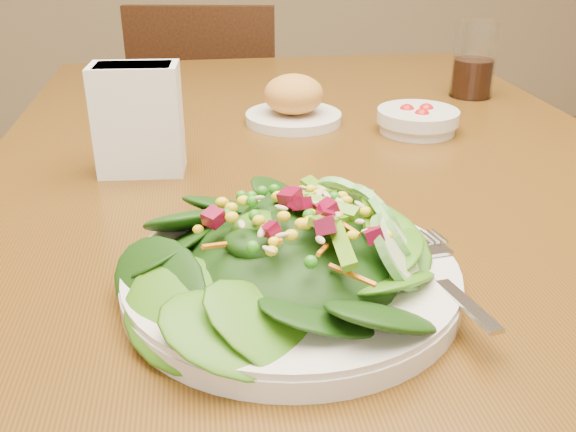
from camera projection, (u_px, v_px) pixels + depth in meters
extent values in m
cube|color=#563512|center=(322.00, 180.00, 0.86)|extent=(0.90, 1.40, 0.04)
cylinder|color=#34190C|center=(109.00, 233.00, 1.54)|extent=(0.07, 0.07, 0.71)
cylinder|color=#34190C|center=(421.00, 214.00, 1.64)|extent=(0.07, 0.07, 0.71)
cube|color=#34190C|center=(216.00, 153.00, 1.92)|extent=(0.45, 0.45, 0.04)
cylinder|color=#34190C|center=(275.00, 196.00, 2.15)|extent=(0.04, 0.04, 0.38)
cylinder|color=#34190C|center=(176.00, 195.00, 2.16)|extent=(0.04, 0.04, 0.38)
cylinder|color=#34190C|center=(270.00, 242.00, 1.85)|extent=(0.04, 0.04, 0.38)
cylinder|color=#34190C|center=(155.00, 241.00, 1.86)|extent=(0.04, 0.04, 0.38)
cube|color=#34190C|center=(203.00, 92.00, 1.65)|extent=(0.37, 0.09, 0.43)
cylinder|color=silver|center=(291.00, 281.00, 0.57)|extent=(0.30, 0.30, 0.02)
ellipsoid|color=black|center=(291.00, 249.00, 0.55)|extent=(0.20, 0.20, 0.04)
cube|color=silver|center=(441.00, 274.00, 0.55)|extent=(0.05, 0.18, 0.01)
cylinder|color=silver|center=(293.00, 118.00, 1.02)|extent=(0.15, 0.15, 0.02)
ellipsoid|color=#C58A3B|center=(294.00, 94.00, 1.00)|extent=(0.10, 0.10, 0.06)
cylinder|color=silver|center=(417.00, 120.00, 0.97)|extent=(0.12, 0.12, 0.04)
sphere|color=red|center=(426.00, 112.00, 0.98)|extent=(0.02, 0.02, 0.02)
sphere|color=red|center=(407.00, 112.00, 0.98)|extent=(0.02, 0.02, 0.02)
sphere|color=red|center=(422.00, 117.00, 0.95)|extent=(0.02, 0.02, 0.02)
cylinder|color=silver|center=(474.00, 59.00, 1.14)|extent=(0.08, 0.08, 0.13)
cylinder|color=black|center=(472.00, 78.00, 1.15)|extent=(0.07, 0.07, 0.07)
cube|color=white|center=(138.00, 120.00, 0.80)|extent=(0.11, 0.07, 0.14)
cube|color=white|center=(138.00, 112.00, 0.80)|extent=(0.09, 0.05, 0.12)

